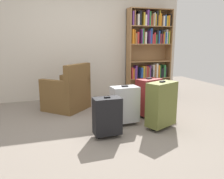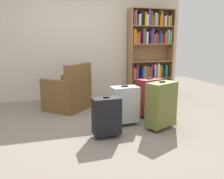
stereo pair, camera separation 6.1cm
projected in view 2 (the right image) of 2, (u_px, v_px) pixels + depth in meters
name	position (u px, v px, depth m)	size (l,w,h in m)	color
ground_plane	(105.00, 127.00, 3.48)	(8.62, 8.62, 0.00)	slate
back_wall	(82.00, 42.00, 5.17)	(4.92, 0.10, 2.60)	beige
bookshelf	(150.00, 48.00, 5.46)	(1.09, 0.30, 2.07)	olive
armchair	(69.00, 93.00, 4.37)	(0.99, 0.99, 0.90)	brown
mug	(97.00, 107.00, 4.37)	(0.12, 0.08, 0.10)	red
storage_box	(162.00, 92.00, 5.31)	(0.44, 0.26, 0.25)	black
suitcase_silver	(125.00, 104.00, 3.55)	(0.43, 0.28, 0.63)	#B7BABF
suitcase_black	(107.00, 116.00, 3.07)	(0.38, 0.22, 0.58)	black
suitcase_olive	(161.00, 104.00, 3.36)	(0.53, 0.41, 0.73)	brown
suitcase_dark_red	(149.00, 97.00, 3.94)	(0.48, 0.38, 0.69)	maroon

